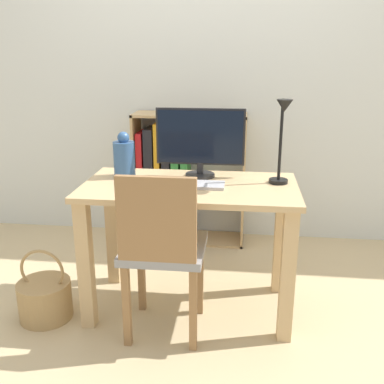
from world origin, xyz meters
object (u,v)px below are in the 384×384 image
monitor (200,139)px  bookshelf (171,183)px  basket (45,298)px  vase (124,157)px  desk_lamp (282,134)px  chair (162,247)px  keyboard (191,185)px

monitor → bookshelf: 0.97m
basket → monitor: bearing=24.3°
basket → bookshelf: bearing=66.1°
vase → desk_lamp: size_ratio=0.56×
vase → desk_lamp: desk_lamp is taller
vase → monitor: bearing=7.4°
monitor → chair: bearing=-107.2°
vase → basket: size_ratio=0.63×
monitor → keyboard: 0.28m
keyboard → basket: keyboard is taller
bookshelf → keyboard: bearing=-74.7°
bookshelf → basket: 1.30m
keyboard → bookshelf: (-0.27, 0.98, -0.29)m
monitor → chair: 0.65m
keyboard → basket: 1.01m
vase → keyboard: bearing=-19.9°
desk_lamp → basket: (-1.23, -0.22, -0.88)m
vase → chair: bearing=-54.9°
desk_lamp → chair: desk_lamp is taller
desk_lamp → chair: bearing=-151.3°
keyboard → desk_lamp: (0.45, 0.05, 0.26)m
desk_lamp → basket: bearing=-169.6°
monitor → keyboard: size_ratio=1.40×
bookshelf → chair: bearing=-82.7°
vase → basket: (-0.39, -0.31, -0.72)m
keyboard → basket: bearing=-167.6°
chair → basket: size_ratio=2.18×
keyboard → vase: vase is taller
desk_lamp → keyboard: bearing=-173.1°
vase → bookshelf: vase is taller
keyboard → bookshelf: bearing=105.3°
desk_lamp → bookshelf: desk_lamp is taller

